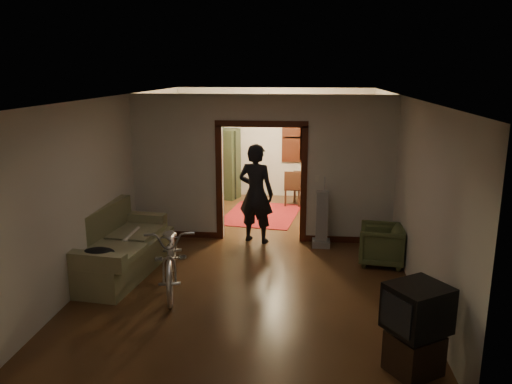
# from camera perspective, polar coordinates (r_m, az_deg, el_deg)

# --- Properties ---
(floor) EXTENTS (5.00, 8.50, 0.01)m
(floor) POSITION_cam_1_polar(r_m,az_deg,el_deg) (9.17, 0.19, -6.85)
(floor) COLOR #392112
(floor) RESTS_ON ground
(ceiling) EXTENTS (5.00, 8.50, 0.01)m
(ceiling) POSITION_cam_1_polar(r_m,az_deg,el_deg) (8.59, 0.20, 10.90)
(ceiling) COLOR white
(ceiling) RESTS_ON floor
(wall_back) EXTENTS (5.00, 0.02, 2.80)m
(wall_back) POSITION_cam_1_polar(r_m,az_deg,el_deg) (12.95, 2.03, 5.64)
(wall_back) COLOR beige
(wall_back) RESTS_ON floor
(wall_left) EXTENTS (0.02, 8.50, 2.80)m
(wall_left) POSITION_cam_1_polar(r_m,az_deg,el_deg) (9.35, -15.24, 1.99)
(wall_left) COLOR beige
(wall_left) RESTS_ON floor
(wall_right) EXTENTS (0.02, 8.50, 2.80)m
(wall_right) POSITION_cam_1_polar(r_m,az_deg,el_deg) (8.90, 16.44, 1.32)
(wall_right) COLOR beige
(wall_right) RESTS_ON floor
(partition_wall) EXTENTS (5.00, 0.14, 2.80)m
(partition_wall) POSITION_cam_1_polar(r_m,az_deg,el_deg) (9.51, 0.64, 2.67)
(partition_wall) COLOR beige
(partition_wall) RESTS_ON floor
(door_casing) EXTENTS (1.74, 0.20, 2.32)m
(door_casing) POSITION_cam_1_polar(r_m,az_deg,el_deg) (9.57, 0.63, 0.91)
(door_casing) COLOR #39170D
(door_casing) RESTS_ON floor
(far_window) EXTENTS (0.98, 0.06, 1.28)m
(far_window) POSITION_cam_1_polar(r_m,az_deg,el_deg) (12.86, 5.16, 6.21)
(far_window) COLOR black
(far_window) RESTS_ON wall_back
(chandelier) EXTENTS (0.24, 0.24, 0.24)m
(chandelier) POSITION_cam_1_polar(r_m,az_deg,el_deg) (11.11, 1.47, 9.22)
(chandelier) COLOR #FFE0A5
(chandelier) RESTS_ON ceiling
(light_switch) EXTENTS (0.08, 0.01, 0.12)m
(light_switch) POSITION_cam_1_polar(r_m,az_deg,el_deg) (9.43, 6.96, 1.55)
(light_switch) COLOR silver
(light_switch) RESTS_ON partition_wall
(sofa) EXTENTS (1.27, 2.34, 1.03)m
(sofa) POSITION_cam_1_polar(r_m,az_deg,el_deg) (8.42, -15.40, -5.57)
(sofa) COLOR #6D6E49
(sofa) RESTS_ON floor
(rolled_paper) EXTENTS (0.09, 0.75, 0.09)m
(rolled_paper) POSITION_cam_1_polar(r_m,az_deg,el_deg) (8.65, -14.08, -4.86)
(rolled_paper) COLOR beige
(rolled_paper) RESTS_ON sofa
(jacket) EXTENTS (0.47, 0.35, 0.14)m
(jacket) POSITION_cam_1_polar(r_m,az_deg,el_deg) (7.56, -17.58, -6.63)
(jacket) COLOR black
(jacket) RESTS_ON sofa
(bicycle) EXTENTS (1.15, 2.11, 1.05)m
(bicycle) POSITION_cam_1_polar(r_m,az_deg,el_deg) (7.69, -9.62, -7.04)
(bicycle) COLOR silver
(bicycle) RESTS_ON floor
(armchair) EXTENTS (0.84, 0.82, 0.68)m
(armchair) POSITION_cam_1_polar(r_m,az_deg,el_deg) (8.80, 14.12, -5.85)
(armchair) COLOR #48542F
(armchair) RESTS_ON floor
(tv_stand) EXTENTS (0.67, 0.66, 0.46)m
(tv_stand) POSITION_cam_1_polar(r_m,az_deg,el_deg) (5.97, 17.59, -17.14)
(tv_stand) COLOR black
(tv_stand) RESTS_ON floor
(crt_tv) EXTENTS (0.79, 0.77, 0.51)m
(crt_tv) POSITION_cam_1_polar(r_m,az_deg,el_deg) (5.72, 17.99, -12.50)
(crt_tv) COLOR black
(crt_tv) RESTS_ON tv_stand
(vacuum) EXTENTS (0.35, 0.29, 1.07)m
(vacuum) POSITION_cam_1_polar(r_m,az_deg,el_deg) (9.35, 7.53, -3.10)
(vacuum) COLOR gray
(vacuum) RESTS_ON floor
(person) EXTENTS (0.80, 0.64, 1.91)m
(person) POSITION_cam_1_polar(r_m,az_deg,el_deg) (9.45, -0.00, -0.17)
(person) COLOR black
(person) RESTS_ON floor
(oriental_rug) EXTENTS (1.84, 2.26, 0.02)m
(oriental_rug) POSITION_cam_1_polar(r_m,az_deg,el_deg) (11.45, 0.65, -2.57)
(oriental_rug) COLOR maroon
(oriental_rug) RESTS_ON floor
(locker) EXTENTS (1.01, 0.76, 1.79)m
(locker) POSITION_cam_1_polar(r_m,az_deg,el_deg) (12.85, -4.02, 3.27)
(locker) COLOR #27301D
(locker) RESTS_ON floor
(globe) EXTENTS (0.29, 0.29, 0.29)m
(globe) POSITION_cam_1_polar(r_m,az_deg,el_deg) (12.70, -4.10, 7.91)
(globe) COLOR #1E5972
(globe) RESTS_ON locker
(desk) EXTENTS (0.98, 0.61, 0.70)m
(desk) POSITION_cam_1_polar(r_m,az_deg,el_deg) (12.69, 6.38, 0.57)
(desk) COLOR black
(desk) RESTS_ON floor
(desk_chair) EXTENTS (0.44, 0.44, 0.87)m
(desk_chair) POSITION_cam_1_polar(r_m,az_deg,el_deg) (12.17, 4.19, 0.47)
(desk_chair) COLOR black
(desk_chair) RESTS_ON floor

